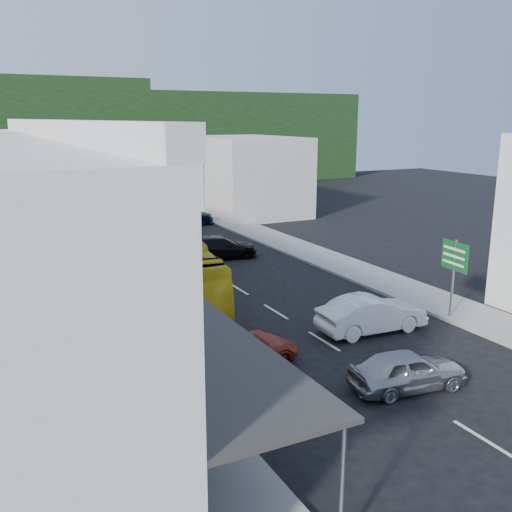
{
  "coord_description": "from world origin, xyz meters",
  "views": [
    {
      "loc": [
        -12.01,
        -17.74,
        8.66
      ],
      "look_at": [
        0.0,
        6.0,
        2.2
      ],
      "focal_mm": 40.0,
      "sensor_mm": 36.0,
      "label": 1
    }
  ],
  "objects": [
    {
      "name": "hillside",
      "position": [
        -1.45,
        65.09,
        6.73
      ],
      "size": [
        80.0,
        26.0,
        14.0
      ],
      "color": "black",
      "rests_on": "ground"
    },
    {
      "name": "distant_block_right",
      "position": [
        11.0,
        30.0,
        3.5
      ],
      "size": [
        8.0,
        12.0,
        7.0
      ],
      "primitive_type": "cube",
      "color": "#B7B2A8",
      "rests_on": "ground"
    },
    {
      "name": "pedestrian_left",
      "position": [
        -6.73,
        2.29,
        1.0
      ],
      "size": [
        0.46,
        0.64,
        1.7
      ],
      "primitive_type": "imported",
      "rotation": [
        0.0,
        0.0,
        1.67
      ],
      "color": "black",
      "rests_on": "sidewalk_left"
    },
    {
      "name": "car_navy_far",
      "position": [
        3.44,
        26.64,
        0.7
      ],
      "size": [
        4.63,
        2.19,
        1.4
      ],
      "primitive_type": "imported",
      "rotation": [
        0.0,
        0.0,
        1.49
      ],
      "color": "black",
      "rests_on": "ground"
    },
    {
      "name": "sidewalk_left",
      "position": [
        -7.5,
        10.0,
        0.07
      ],
      "size": [
        3.0,
        52.0,
        0.15
      ],
      "primitive_type": "cube",
      "color": "gray",
      "rests_on": "ground"
    },
    {
      "name": "traffic_signal",
      "position": [
        5.99,
        29.62,
        2.62
      ],
      "size": [
        0.6,
        1.09,
        5.24
      ],
      "primitive_type": null,
      "rotation": [
        0.0,
        0.0,
        3.1
      ],
      "color": "black",
      "rests_on": "ground"
    },
    {
      "name": "sidewalk_right",
      "position": [
        7.5,
        10.0,
        0.07
      ],
      "size": [
        3.0,
        52.0,
        0.15
      ],
      "primitive_type": "cube",
      "color": "gray",
      "rests_on": "ground"
    },
    {
      "name": "ground",
      "position": [
        0.0,
        0.0,
        0.0
      ],
      "size": [
        120.0,
        120.0,
        0.0
      ],
      "primitive_type": "plane",
      "color": "black",
      "rests_on": "ground"
    },
    {
      "name": "car_silver",
      "position": [
        0.14,
        -4.67,
        0.7
      ],
      "size": [
        4.6,
        2.38,
        1.4
      ],
      "primitive_type": "imported",
      "rotation": [
        0.0,
        0.0,
        1.43
      ],
      "color": "#A3A4A8",
      "rests_on": "ground"
    },
    {
      "name": "direction_sign",
      "position": [
        6.4,
        -0.34,
        1.79
      ],
      "size": [
        0.49,
        1.65,
        3.58
      ],
      "primitive_type": null,
      "rotation": [
        0.0,
        0.0,
        -0.1
      ],
      "color": "#0F521F",
      "rests_on": "ground"
    },
    {
      "name": "car_red",
      "position": [
        -4.1,
        -0.66,
        0.7
      ],
      "size": [
        4.73,
        2.24,
        1.4
      ],
      "primitive_type": "imported",
      "rotation": [
        0.0,
        0.0,
        1.65
      ],
      "color": "maroon",
      "rests_on": "ground"
    },
    {
      "name": "car_black_near",
      "position": [
        1.72,
        14.59,
        0.7
      ],
      "size": [
        4.67,
        2.32,
        1.4
      ],
      "primitive_type": "imported",
      "rotation": [
        0.0,
        0.0,
        1.46
      ],
      "color": "black",
      "rests_on": "ground"
    },
    {
      "name": "bus",
      "position": [
        -3.74,
        7.74,
        1.55
      ],
      "size": [
        3.79,
        11.81,
        3.1
      ],
      "primitive_type": "imported",
      "rotation": [
        0.0,
        0.0,
        -0.11
      ],
      "color": "yellow",
      "rests_on": "ground"
    },
    {
      "name": "car_white",
      "position": [
        2.35,
        0.03,
        0.7
      ],
      "size": [
        4.48,
        2.02,
        1.4
      ],
      "primitive_type": "imported",
      "rotation": [
        0.0,
        0.0,
        1.52
      ],
      "color": "white",
      "rests_on": "ground"
    }
  ]
}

